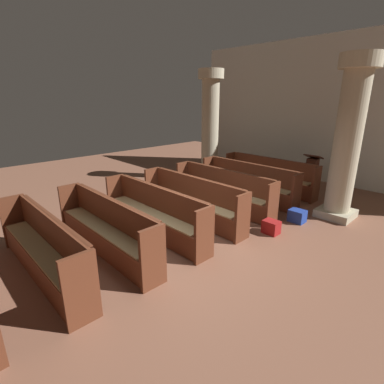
# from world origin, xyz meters

# --- Properties ---
(ground_plane) EXTENTS (19.20, 19.20, 0.00)m
(ground_plane) POSITION_xyz_m (0.00, 0.00, 0.00)
(ground_plane) COLOR brown
(back_wall) EXTENTS (10.00, 0.16, 4.50)m
(back_wall) POSITION_xyz_m (0.00, 6.08, 2.25)
(back_wall) COLOR silver
(back_wall) RESTS_ON ground
(pew_row_0) EXTENTS (2.93, 0.47, 0.97)m
(pew_row_0) POSITION_xyz_m (-0.61, 3.83, 0.50)
(pew_row_0) COLOR brown
(pew_row_0) RESTS_ON ground
(pew_row_1) EXTENTS (2.93, 0.46, 0.97)m
(pew_row_1) POSITION_xyz_m (-0.61, 2.77, 0.50)
(pew_row_1) COLOR brown
(pew_row_1) RESTS_ON ground
(pew_row_2) EXTENTS (2.93, 0.47, 0.97)m
(pew_row_2) POSITION_xyz_m (-0.61, 1.71, 0.50)
(pew_row_2) COLOR brown
(pew_row_2) RESTS_ON ground
(pew_row_3) EXTENTS (2.93, 0.46, 0.97)m
(pew_row_3) POSITION_xyz_m (-0.61, 0.65, 0.50)
(pew_row_3) COLOR brown
(pew_row_3) RESTS_ON ground
(pew_row_4) EXTENTS (2.93, 0.46, 0.97)m
(pew_row_4) POSITION_xyz_m (-0.61, -0.41, 0.50)
(pew_row_4) COLOR brown
(pew_row_4) RESTS_ON ground
(pew_row_5) EXTENTS (2.93, 0.47, 0.97)m
(pew_row_5) POSITION_xyz_m (-0.61, -1.47, 0.50)
(pew_row_5) COLOR brown
(pew_row_5) RESTS_ON ground
(pew_row_6) EXTENTS (2.93, 0.46, 0.97)m
(pew_row_6) POSITION_xyz_m (-0.61, -2.53, 0.50)
(pew_row_6) COLOR brown
(pew_row_6) RESTS_ON ground
(pillar_aisle_side) EXTENTS (0.81, 0.81, 3.53)m
(pillar_aisle_side) POSITION_xyz_m (1.63, 3.20, 1.84)
(pillar_aisle_side) COLOR tan
(pillar_aisle_side) RESTS_ON ground
(pillar_far_side) EXTENTS (0.81, 0.81, 3.53)m
(pillar_far_side) POSITION_xyz_m (-2.79, 3.59, 1.84)
(pillar_far_side) COLOR tan
(pillar_far_side) RESTS_ON ground
(lectern) EXTENTS (0.48, 0.45, 1.08)m
(lectern) POSITION_xyz_m (0.22, 4.88, 0.45)
(lectern) COLOR #411E13
(lectern) RESTS_ON ground
(kneeler_box_blue) EXTENTS (0.34, 0.28, 0.28)m
(kneeler_box_blue) POSITION_xyz_m (1.14, 2.27, 0.14)
(kneeler_box_blue) COLOR navy
(kneeler_box_blue) RESTS_ON ground
(kneeler_box_red) EXTENTS (0.32, 0.25, 0.28)m
(kneeler_box_red) POSITION_xyz_m (1.05, 1.33, 0.14)
(kneeler_box_red) COLOR maroon
(kneeler_box_red) RESTS_ON ground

